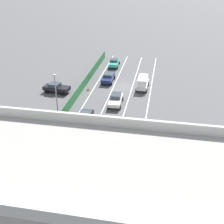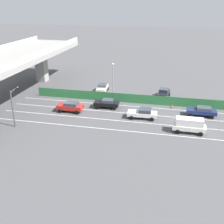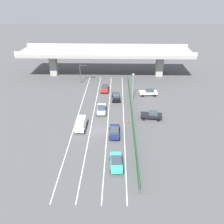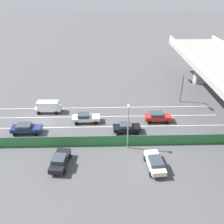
{
  "view_description": "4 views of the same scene",
  "coord_description": "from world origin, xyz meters",
  "px_view_note": "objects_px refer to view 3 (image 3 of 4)",
  "views": [
    {
      "loc": [
        -6.88,
        47.83,
        20.61
      ],
      "look_at": [
        -0.32,
        12.68,
        1.46
      ],
      "focal_mm": 46.37,
      "sensor_mm": 36.0,
      "label": 1
    },
    {
      "loc": [
        -41.21,
        2.84,
        17.73
      ],
      "look_at": [
        -0.45,
        12.1,
        0.85
      ],
      "focal_mm": 45.66,
      "sensor_mm": 36.0,
      "label": 2
    },
    {
      "loc": [
        3.55,
        -38.57,
        24.82
      ],
      "look_at": [
        2.48,
        5.61,
        1.02
      ],
      "focal_mm": 37.23,
      "sensor_mm": 36.0,
      "label": 3
    },
    {
      "loc": [
        35.32,
        10.71,
        21.61
      ],
      "look_at": [
        0.69,
        11.67,
        2.21
      ],
      "focal_mm": 39.0,
      "sensor_mm": 36.0,
      "label": 4
    }
  ],
  "objects_px": {
    "car_taxi_teal": "(116,162)",
    "street_lamp": "(133,85)",
    "car_sedan_white": "(101,109)",
    "parked_sedan_dark": "(152,115)",
    "traffic_cone": "(127,121)",
    "car_sedan_black": "(116,97)",
    "car_sedan_red": "(105,88)",
    "car_sedan_navy": "(114,131)",
    "traffic_light": "(84,70)",
    "parked_sedan_cream": "(148,92)",
    "car_van_white": "(81,124)"
  },
  "relations": [
    {
      "from": "car_sedan_white",
      "to": "car_sedan_black",
      "type": "relative_size",
      "value": 1.07
    },
    {
      "from": "car_sedan_red",
      "to": "parked_sedan_cream",
      "type": "distance_m",
      "value": 11.7
    },
    {
      "from": "traffic_cone",
      "to": "traffic_light",
      "type": "bearing_deg",
      "value": 117.88
    },
    {
      "from": "car_van_white",
      "to": "parked_sedan_cream",
      "type": "relative_size",
      "value": 0.98
    },
    {
      "from": "car_sedan_white",
      "to": "parked_sedan_cream",
      "type": "height_order",
      "value": "car_sedan_white"
    },
    {
      "from": "car_sedan_white",
      "to": "car_sedan_black",
      "type": "height_order",
      "value": "car_sedan_white"
    },
    {
      "from": "car_taxi_teal",
      "to": "street_lamp",
      "type": "bearing_deg",
      "value": 81.11
    },
    {
      "from": "car_sedan_red",
      "to": "traffic_cone",
      "type": "bearing_deg",
      "value": -71.36
    },
    {
      "from": "traffic_cone",
      "to": "parked_sedan_dark",
      "type": "bearing_deg",
      "value": 18.92
    },
    {
      "from": "parked_sedan_cream",
      "to": "street_lamp",
      "type": "relative_size",
      "value": 0.67
    },
    {
      "from": "car_sedan_red",
      "to": "street_lamp",
      "type": "height_order",
      "value": "street_lamp"
    },
    {
      "from": "parked_sedan_dark",
      "to": "traffic_cone",
      "type": "relative_size",
      "value": 7.34
    },
    {
      "from": "traffic_light",
      "to": "car_van_white",
      "type": "bearing_deg",
      "value": -83.95
    },
    {
      "from": "street_lamp",
      "to": "car_sedan_black",
      "type": "bearing_deg",
      "value": 177.3
    },
    {
      "from": "traffic_light",
      "to": "parked_sedan_cream",
      "type": "bearing_deg",
      "value": -25.78
    },
    {
      "from": "car_sedan_white",
      "to": "car_taxi_teal",
      "type": "bearing_deg",
      "value": -79.03
    },
    {
      "from": "car_sedan_red",
      "to": "parked_sedan_dark",
      "type": "bearing_deg",
      "value": -53.81
    },
    {
      "from": "car_van_white",
      "to": "car_sedan_black",
      "type": "distance_m",
      "value": 15.2
    },
    {
      "from": "car_sedan_navy",
      "to": "parked_sedan_dark",
      "type": "height_order",
      "value": "parked_sedan_dark"
    },
    {
      "from": "car_sedan_red",
      "to": "car_sedan_navy",
      "type": "height_order",
      "value": "car_sedan_red"
    },
    {
      "from": "car_sedan_black",
      "to": "parked_sedan_dark",
      "type": "distance_m",
      "value": 11.95
    },
    {
      "from": "car_sedan_navy",
      "to": "car_sedan_black",
      "type": "distance_m",
      "value": 15.72
    },
    {
      "from": "traffic_light",
      "to": "traffic_cone",
      "type": "xyz_separation_m",
      "value": [
        11.94,
        -22.56,
        -3.61
      ]
    },
    {
      "from": "traffic_cone",
      "to": "car_sedan_navy",
      "type": "bearing_deg",
      "value": -119.1
    },
    {
      "from": "car_sedan_black",
      "to": "car_van_white",
      "type": "bearing_deg",
      "value": -116.67
    },
    {
      "from": "car_sedan_red",
      "to": "traffic_cone",
      "type": "relative_size",
      "value": 6.8
    },
    {
      "from": "car_sedan_navy",
      "to": "car_sedan_red",
      "type": "bearing_deg",
      "value": 97.81
    },
    {
      "from": "car_taxi_teal",
      "to": "parked_sedan_cream",
      "type": "xyz_separation_m",
      "value": [
        8.11,
        27.36,
        0.02
      ]
    },
    {
      "from": "car_van_white",
      "to": "car_sedan_navy",
      "type": "xyz_separation_m",
      "value": [
        6.63,
        -2.14,
        -0.33
      ]
    },
    {
      "from": "car_sedan_navy",
      "to": "traffic_light",
      "type": "xyz_separation_m",
      "value": [
        -9.3,
        27.3,
        3.02
      ]
    },
    {
      "from": "car_sedan_white",
      "to": "street_lamp",
      "type": "xyz_separation_m",
      "value": [
        7.23,
        6.45,
        3.35
      ]
    },
    {
      "from": "car_sedan_red",
      "to": "car_sedan_black",
      "type": "xyz_separation_m",
      "value": [
        3.1,
        -5.46,
        -0.07
      ]
    },
    {
      "from": "car_sedan_red",
      "to": "car_sedan_navy",
      "type": "distance_m",
      "value": 21.37
    },
    {
      "from": "car_sedan_black",
      "to": "traffic_light",
      "type": "relative_size",
      "value": 0.78
    },
    {
      "from": "car_sedan_red",
      "to": "car_van_white",
      "type": "bearing_deg",
      "value": -101.07
    },
    {
      "from": "parked_sedan_dark",
      "to": "parked_sedan_cream",
      "type": "relative_size",
      "value": 0.99
    },
    {
      "from": "car_van_white",
      "to": "car_sedan_navy",
      "type": "relative_size",
      "value": 0.99
    },
    {
      "from": "car_sedan_red",
      "to": "street_lamp",
      "type": "distance_m",
      "value": 9.66
    },
    {
      "from": "car_sedan_white",
      "to": "street_lamp",
      "type": "distance_m",
      "value": 10.25
    },
    {
      "from": "parked_sedan_dark",
      "to": "car_taxi_teal",
      "type": "bearing_deg",
      "value": -115.99
    },
    {
      "from": "traffic_light",
      "to": "car_sedan_red",
      "type": "bearing_deg",
      "value": -43.8
    },
    {
      "from": "traffic_light",
      "to": "traffic_cone",
      "type": "distance_m",
      "value": 25.78
    },
    {
      "from": "street_lamp",
      "to": "car_taxi_teal",
      "type": "bearing_deg",
      "value": -98.89
    },
    {
      "from": "car_van_white",
      "to": "parked_sedan_dark",
      "type": "relative_size",
      "value": 0.98
    },
    {
      "from": "car_taxi_teal",
      "to": "traffic_cone",
      "type": "height_order",
      "value": "car_taxi_teal"
    },
    {
      "from": "car_sedan_navy",
      "to": "parked_sedan_dark",
      "type": "distance_m",
      "value": 10.18
    },
    {
      "from": "car_van_white",
      "to": "car_sedan_navy",
      "type": "distance_m",
      "value": 6.97
    },
    {
      "from": "car_sedan_navy",
      "to": "street_lamp",
      "type": "xyz_separation_m",
      "value": [
        4.2,
        15.53,
        3.35
      ]
    },
    {
      "from": "traffic_light",
      "to": "street_lamp",
      "type": "xyz_separation_m",
      "value": [
        13.5,
        -11.77,
        0.33
      ]
    },
    {
      "from": "car_taxi_teal",
      "to": "car_sedan_black",
      "type": "height_order",
      "value": "car_taxi_teal"
    }
  ]
}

